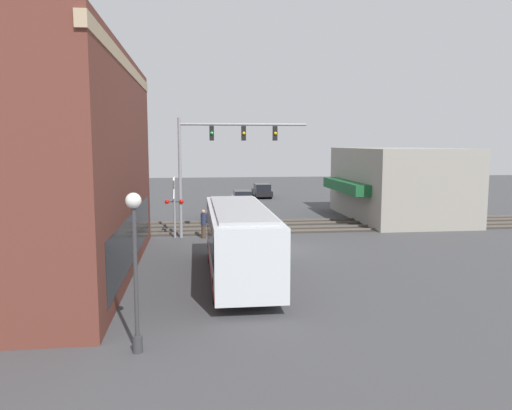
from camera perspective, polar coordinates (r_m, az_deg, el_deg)
The scene contains 14 objects.
ground_plane at distance 28.13m, azimuth 2.74°, elevation -5.05°, with size 120.00×120.00×0.00m, color #424244.
brick_building at distance 23.96m, azimuth -23.99°, elevation 4.06°, with size 17.18×8.37×9.79m.
shop_building at distance 40.93m, azimuth 15.84°, elevation 2.40°, with size 12.55×8.64×5.53m.
city_bus at distance 21.73m, azimuth -1.93°, elevation -3.93°, with size 10.29×2.59×3.19m.
traffic_signal_gantry at distance 31.25m, azimuth -4.35°, elevation 6.41°, with size 0.42×8.03×7.47m.
crossing_signal at distance 31.41m, azimuth -9.32°, elevation 0.38°, with size 1.41×1.18×3.81m.
streetlamp at distance 14.28m, azimuth -13.65°, elevation -5.93°, with size 0.44×0.44×4.56m.
rail_track_near at distance 33.95m, azimuth 1.04°, elevation -2.90°, with size 2.60×60.00×0.15m.
rail_track_far at distance 37.07m, azimuth 0.35°, elevation -2.05°, with size 2.60×60.00×0.15m.
parked_car_blue at distance 38.69m, azimuth -4.14°, elevation -0.66°, with size 4.84×1.82×1.54m.
parked_car_silver at distance 47.78m, azimuth -1.56°, elevation 0.77°, with size 4.28×1.82×1.43m.
parked_car_black at distance 54.86m, azimuth 0.68°, elevation 1.62°, with size 4.60×1.82×1.51m.
pedestrian_near_bus at distance 24.95m, azimuth 2.30°, elevation -4.64°, with size 0.34×0.34×1.65m.
pedestrian_at_crossing at distance 31.26m, azimuth -6.02°, elevation -2.13°, with size 0.34×0.34×1.80m.
Camera 1 is at (-27.11, 4.65, 5.89)m, focal length 35.00 mm.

